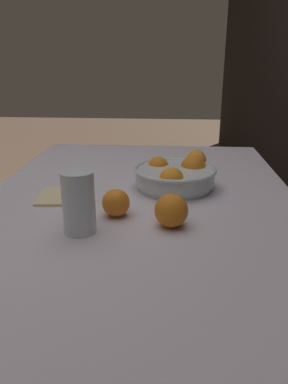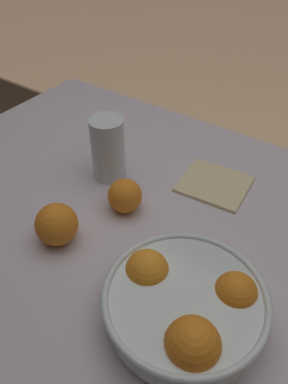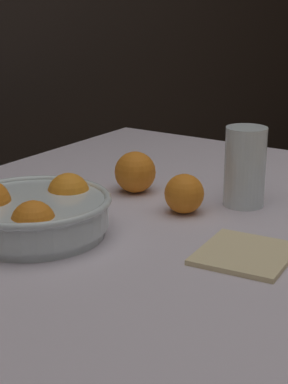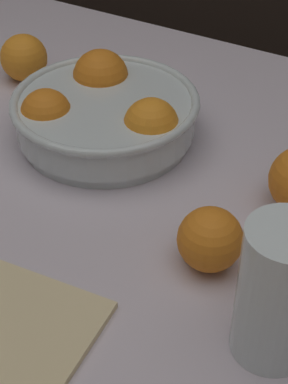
{
  "view_description": "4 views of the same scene",
  "coord_description": "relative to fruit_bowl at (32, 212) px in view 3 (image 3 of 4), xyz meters",
  "views": [
    {
      "loc": [
        1.03,
        0.09,
        1.1
      ],
      "look_at": [
        0.09,
        0.02,
        0.76
      ],
      "focal_mm": 35.0,
      "sensor_mm": 36.0,
      "label": 1
    },
    {
      "loc": [
        -0.23,
        0.41,
        1.26
      ],
      "look_at": [
        0.08,
        -0.04,
        0.79
      ],
      "focal_mm": 35.0,
      "sensor_mm": 36.0,
      "label": 2
    },
    {
      "loc": [
        -0.82,
        -0.59,
        1.1
      ],
      "look_at": [
        0.06,
        -0.01,
        0.76
      ],
      "focal_mm": 60.0,
      "sensor_mm": 36.0,
      "label": 3
    },
    {
      "loc": [
        0.33,
        -0.52,
        1.22
      ],
      "look_at": [
        0.05,
        -0.04,
        0.77
      ],
      "focal_mm": 60.0,
      "sensor_mm": 36.0,
      "label": 4
    }
  ],
  "objects": [
    {
      "name": "juice_glass",
      "position": [
        0.33,
        -0.23,
        0.03
      ],
      "size": [
        0.08,
        0.08,
        0.15
      ],
      "color": "#F4A314",
      "rests_on": "dining_table"
    },
    {
      "name": "orange_loose_aside",
      "position": [
        0.29,
        -0.01,
        0.0
      ],
      "size": [
        0.08,
        0.08,
        0.08
      ],
      "primitive_type": "sphere",
      "color": "orange",
      "rests_on": "dining_table"
    },
    {
      "name": "fruit_bowl",
      "position": [
        0.0,
        0.0,
        0.0
      ],
      "size": [
        0.26,
        0.26,
        0.1
      ],
      "color": "silver",
      "rests_on": "dining_table"
    },
    {
      "name": "dining_table",
      "position": [
        0.1,
        -0.11,
        -0.11
      ],
      "size": [
        1.37,
        0.93,
        0.71
      ],
      "color": "silver",
      "rests_on": "ground_plane"
    },
    {
      "name": "napkin",
      "position": [
        0.11,
        -0.33,
        -0.04
      ],
      "size": [
        0.16,
        0.15,
        0.01
      ],
      "primitive_type": "cube",
      "rotation": [
        0.0,
        0.0,
        0.09
      ],
      "color": "beige",
      "rests_on": "dining_table"
    },
    {
      "name": "orange_loose_near_bowl",
      "position": [
        0.23,
        -0.15,
        -0.0
      ],
      "size": [
        0.07,
        0.07,
        0.07
      ],
      "primitive_type": "sphere",
      "color": "orange",
      "rests_on": "dining_table"
    }
  ]
}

